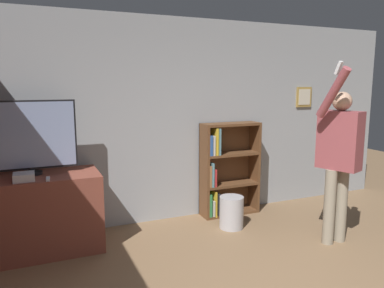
{
  "coord_description": "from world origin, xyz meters",
  "views": [
    {
      "loc": [
        -1.77,
        -1.66,
        1.85
      ],
      "look_at": [
        -0.19,
        1.99,
        1.2
      ],
      "focal_mm": 35.0,
      "sensor_mm": 36.0,
      "label": 1
    }
  ],
  "objects": [
    {
      "name": "remote_loose",
      "position": [
        -1.65,
        2.36,
        0.88
      ],
      "size": [
        0.04,
        0.14,
        0.02
      ],
      "color": "white",
      "rests_on": "tv_ledge"
    },
    {
      "name": "waste_bin",
      "position": [
        0.52,
        2.37,
        0.21
      ],
      "size": [
        0.31,
        0.31,
        0.41
      ],
      "color": "#B7B7BC",
      "rests_on": "ground_plane"
    },
    {
      "name": "wall_back",
      "position": [
        0.0,
        3.04,
        1.35
      ],
      "size": [
        7.14,
        0.09,
        2.7
      ],
      "color": "#9EA3A8",
      "rests_on": "ground_plane"
    },
    {
      "name": "game_console",
      "position": [
        -1.88,
        2.42,
        0.91
      ],
      "size": [
        0.21,
        0.21,
        0.08
      ],
      "color": "silver",
      "rests_on": "tv_ledge"
    },
    {
      "name": "tv_ledge",
      "position": [
        -1.8,
        2.6,
        0.43
      ],
      "size": [
        1.39,
        0.67,
        0.87
      ],
      "color": "brown",
      "rests_on": "ground_plane"
    },
    {
      "name": "person",
      "position": [
        1.41,
        1.5,
        1.07
      ],
      "size": [
        0.61,
        0.59,
        2.07
      ],
      "rotation": [
        0.0,
        0.0,
        -1.22
      ],
      "color": "gray",
      "rests_on": "ground_plane"
    },
    {
      "name": "television",
      "position": [
        -1.8,
        2.68,
        1.28
      ],
      "size": [
        0.97,
        0.22,
        0.81
      ],
      "color": "black",
      "rests_on": "tv_ledge"
    },
    {
      "name": "bookshelf",
      "position": [
        0.68,
        2.86,
        0.63
      ],
      "size": [
        0.84,
        0.28,
        1.31
      ],
      "color": "brown",
      "rests_on": "ground_plane"
    }
  ]
}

